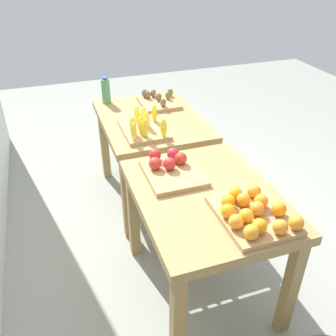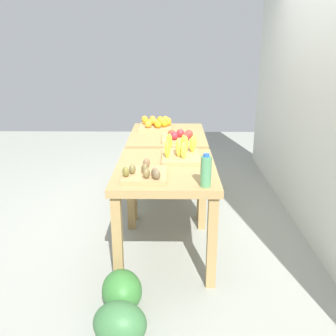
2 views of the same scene
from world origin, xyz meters
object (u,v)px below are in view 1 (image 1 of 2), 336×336
at_px(apple_bin, 171,167).
at_px(watermelon_pile, 153,137).
at_px(display_table_left, 205,209).
at_px(display_table_right, 151,130).
at_px(banana_crate, 144,127).
at_px(orange_bin, 253,213).
at_px(kiwi_bin, 159,101).
at_px(water_bottle, 106,91).

height_order(apple_bin, watermelon_pile, apple_bin).
xyz_separation_m(apple_bin, watermelon_pile, (1.71, -0.39, -0.69)).
relative_size(display_table_left, display_table_right, 1.00).
height_order(apple_bin, banana_crate, banana_crate).
xyz_separation_m(display_table_right, watermelon_pile, (0.87, -0.27, -0.54)).
bearing_deg(display_table_left, banana_crate, 8.30).
height_order(display_table_right, orange_bin, orange_bin).
height_order(display_table_left, banana_crate, banana_crate).
bearing_deg(orange_bin, kiwi_bin, -0.57).
xyz_separation_m(display_table_left, water_bottle, (1.55, 0.28, 0.23)).
bearing_deg(display_table_left, display_table_right, 0.00).
bearing_deg(display_table_left, water_bottle, 10.32).
relative_size(banana_crate, kiwi_bin, 1.22).
bearing_deg(display_table_right, water_bottle, 33.24).
relative_size(kiwi_bin, watermelon_pile, 0.54).
relative_size(display_table_left, orange_bin, 2.31).
height_order(banana_crate, watermelon_pile, banana_crate).
bearing_deg(apple_bin, watermelon_pile, -12.97).
distance_m(display_table_left, banana_crate, 0.90).
relative_size(banana_crate, watermelon_pile, 0.65).
xyz_separation_m(orange_bin, water_bottle, (1.84, 0.41, 0.07)).
height_order(display_table_right, apple_bin, apple_bin).
distance_m(apple_bin, water_bottle, 1.28).
bearing_deg(display_table_right, kiwi_bin, -30.15).
relative_size(display_table_right, apple_bin, 2.49).
bearing_deg(display_table_right, watermelon_pile, -17.31).
height_order(display_table_right, watermelon_pile, display_table_right).
height_order(display_table_left, kiwi_bin, kiwi_bin).
relative_size(orange_bin, banana_crate, 1.02).
xyz_separation_m(display_table_right, apple_bin, (-0.84, 0.12, 0.15)).
bearing_deg(display_table_left, watermelon_pile, -7.76).
xyz_separation_m(display_table_left, banana_crate, (0.88, 0.13, 0.17)).
distance_m(display_table_right, banana_crate, 0.32).
height_order(display_table_left, display_table_right, same).
xyz_separation_m(display_table_left, apple_bin, (0.28, 0.12, 0.15)).
height_order(orange_bin, apple_bin, apple_bin).
relative_size(kiwi_bin, water_bottle, 1.53).
bearing_deg(watermelon_pile, display_table_left, 172.24).
height_order(display_table_left, water_bottle, water_bottle).
height_order(banana_crate, water_bottle, water_bottle).
bearing_deg(watermelon_pile, display_table_right, 162.69).
bearing_deg(orange_bin, banana_crate, 12.55).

